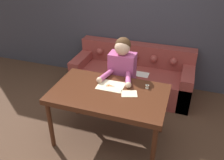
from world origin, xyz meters
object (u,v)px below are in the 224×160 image
(person, at_px, (122,78))
(scissors, at_px, (111,86))
(thread_spool, at_px, (147,87))
(dining_table, at_px, (109,97))
(couch, at_px, (132,76))

(person, bearing_deg, scissors, -92.23)
(scissors, relative_size, thread_spool, 4.59)
(thread_spool, bearing_deg, dining_table, -151.44)
(dining_table, distance_m, couch, 1.39)
(scissors, distance_m, thread_spool, 0.47)
(dining_table, bearing_deg, thread_spool, 28.56)
(scissors, bearing_deg, dining_table, -84.58)
(dining_table, relative_size, scissors, 7.04)
(dining_table, height_order, scissors, scissors)
(dining_table, xyz_separation_m, person, (0.00, 0.58, -0.04))
(dining_table, height_order, person, person)
(dining_table, xyz_separation_m, thread_spool, (0.44, 0.24, 0.10))
(couch, height_order, scissors, couch)
(scissors, height_order, thread_spool, thread_spool)
(dining_table, xyz_separation_m, couch, (-0.01, 1.33, -0.40))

